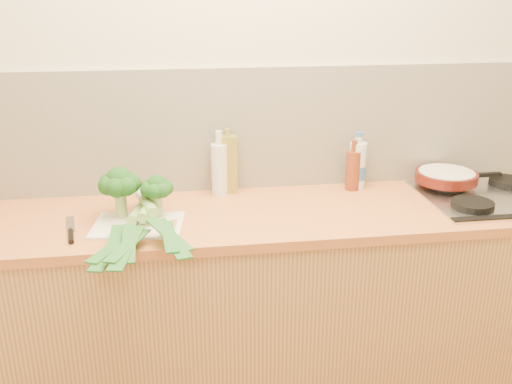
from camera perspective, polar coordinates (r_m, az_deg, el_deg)
room_shell at (r=2.51m, az=-0.83°, el=6.26°), size 3.50×3.50×3.50m
counter at (r=2.53m, az=0.14°, el=-11.41°), size 3.20×0.62×0.90m
gas_hob at (r=2.65m, az=22.51°, el=-0.33°), size 0.58×0.50×0.04m
chopping_board at (r=2.22m, az=-11.71°, el=-3.27°), size 0.36×0.29×0.01m
broccoli_left at (r=2.26m, az=-13.51°, el=0.81°), size 0.16×0.16×0.20m
broccoli_right at (r=2.24m, az=-9.92°, el=0.34°), size 0.13×0.13×0.17m
leek_front at (r=2.19m, az=-12.43°, el=-2.94°), size 0.20×0.65×0.04m
leek_mid at (r=2.17m, az=-11.27°, el=-2.52°), size 0.17×0.70×0.04m
leek_back at (r=2.16m, az=-10.23°, el=-2.03°), size 0.23×0.67×0.04m
chefs_knife at (r=2.21m, az=-18.03°, el=-3.93°), size 0.07×0.27×0.02m
skillet at (r=2.69m, az=18.54°, el=1.50°), size 0.40×0.27×0.05m
oil_tin at (r=2.49m, az=-2.83°, el=2.80°), size 0.08×0.05×0.29m
glass_bottle at (r=2.48m, az=-3.69°, el=2.37°), size 0.07×0.07×0.29m
amber_bottle at (r=2.58m, az=9.67°, el=2.24°), size 0.06×0.06×0.23m
water_bottle at (r=2.60m, az=10.08°, el=2.51°), size 0.08×0.08×0.24m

